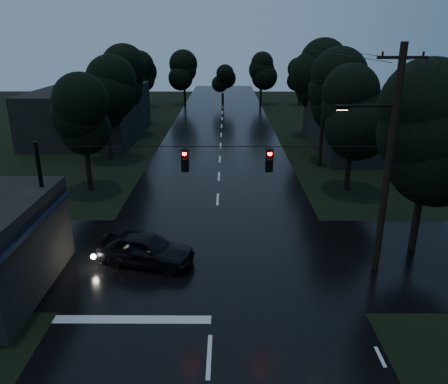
{
  "coord_description": "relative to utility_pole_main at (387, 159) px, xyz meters",
  "views": [
    {
      "loc": [
        0.56,
        -6.96,
        10.19
      ],
      "look_at": [
        0.45,
        14.03,
        2.68
      ],
      "focal_mm": 35.0,
      "sensor_mm": 36.0,
      "label": 1
    }
  ],
  "objects": [
    {
      "name": "tree_left_b",
      "position": [
        -17.01,
        19.0,
        0.36
      ],
      "size": [
        4.2,
        4.2,
        8.85
      ],
      "color": "black",
      "rests_on": "ground"
    },
    {
      "name": "building_far_left",
      "position": [
        -21.41,
        29.0,
        -2.76
      ],
      "size": [
        10.0,
        16.0,
        5.0
      ],
      "primitive_type": "cube",
      "color": "black",
      "rests_on": "ground"
    },
    {
      "name": "tree_corner_near",
      "position": [
        2.59,
        2.0,
        0.74
      ],
      "size": [
        4.48,
        4.48,
        9.44
      ],
      "color": "black",
      "rests_on": "ground"
    },
    {
      "name": "main_road",
      "position": [
        -7.41,
        19.0,
        -5.26
      ],
      "size": [
        12.0,
        120.0,
        0.02
      ],
      "primitive_type": "cube",
      "color": "black",
      "rests_on": "ground"
    },
    {
      "name": "tree_right_b",
      "position": [
        2.19,
        19.0,
        0.74
      ],
      "size": [
        4.48,
        4.48,
        9.44
      ],
      "color": "black",
      "rests_on": "ground"
    },
    {
      "name": "cross_street",
      "position": [
        -7.41,
        1.0,
        -5.26
      ],
      "size": [
        60.0,
        9.0,
        0.02
      ],
      "primitive_type": "cube",
      "color": "black",
      "rests_on": "ground"
    },
    {
      "name": "tree_right_c",
      "position": [
        2.79,
        29.0,
        1.11
      ],
      "size": [
        4.76,
        4.76,
        10.03
      ],
      "color": "black",
      "rests_on": "ground"
    },
    {
      "name": "utility_pole_far",
      "position": [
        0.89,
        17.0,
        -1.38
      ],
      "size": [
        2.0,
        0.3,
        7.5
      ],
      "color": "black",
      "rests_on": "ground"
    },
    {
      "name": "span_signals",
      "position": [
        -6.85,
        -0.01,
        -0.01
      ],
      "size": [
        15.0,
        0.37,
        1.12
      ],
      "color": "black",
      "rests_on": "ground"
    },
    {
      "name": "anchor_pole_left",
      "position": [
        -14.91,
        0.0,
        -2.26
      ],
      "size": [
        0.18,
        0.18,
        6.0
      ],
      "primitive_type": "cylinder",
      "color": "black",
      "rests_on": "ground"
    },
    {
      "name": "utility_pole_main",
      "position": [
        0.0,
        0.0,
        0.0
      ],
      "size": [
        3.5,
        0.3,
        10.0
      ],
      "color": "black",
      "rests_on": "ground"
    },
    {
      "name": "building_far_right",
      "position": [
        6.59,
        23.0,
        -3.06
      ],
      "size": [
        10.0,
        14.0,
        4.4
      ],
      "primitive_type": "cube",
      "color": "black",
      "rests_on": "ground"
    },
    {
      "name": "tree_left_a",
      "position": [
        -16.41,
        11.0,
        -0.02
      ],
      "size": [
        3.92,
        3.92,
        8.26
      ],
      "color": "black",
      "rests_on": "ground"
    },
    {
      "name": "tree_left_c",
      "position": [
        -17.61,
        29.0,
        0.74
      ],
      "size": [
        4.48,
        4.48,
        9.44
      ],
      "color": "black",
      "rests_on": "ground"
    },
    {
      "name": "car",
      "position": [
        -10.63,
        0.4,
        -4.48
      ],
      "size": [
        4.88,
        2.85,
        1.56
      ],
      "primitive_type": "imported",
      "rotation": [
        0.0,
        0.0,
        1.34
      ],
      "color": "black",
      "rests_on": "ground"
    },
    {
      "name": "tree_right_a",
      "position": [
        1.59,
        11.0,
        0.36
      ],
      "size": [
        4.2,
        4.2,
        8.85
      ],
      "color": "black",
      "rests_on": "ground"
    }
  ]
}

